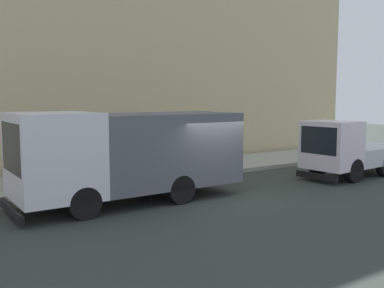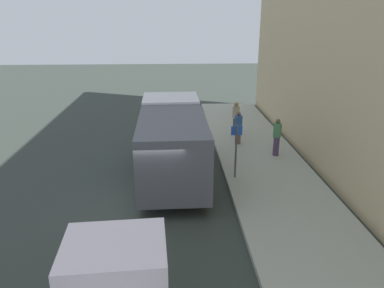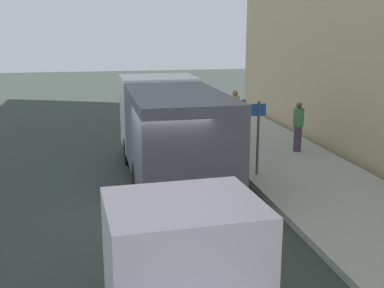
# 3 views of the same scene
# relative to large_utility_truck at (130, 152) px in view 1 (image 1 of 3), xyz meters

# --- Properties ---
(ground) EXTENTS (80.00, 80.00, 0.00)m
(ground) POSITION_rel_large_utility_truck_xyz_m (-0.84, -2.59, -1.60)
(ground) COLOR #2F3731
(sidewalk) EXTENTS (3.79, 30.00, 0.18)m
(sidewalk) POSITION_rel_large_utility_truck_xyz_m (4.05, -2.59, -1.51)
(sidewalk) COLOR #9FA293
(sidewalk) RESTS_ON ground
(building_facade) EXTENTS (0.50, 30.00, 12.84)m
(building_facade) POSITION_rel_large_utility_truck_xyz_m (6.44, -2.59, 4.82)
(building_facade) COLOR tan
(building_facade) RESTS_ON ground
(large_utility_truck) EXTENTS (2.62, 7.26, 2.87)m
(large_utility_truck) POSITION_rel_large_utility_truck_xyz_m (0.00, 0.00, 0.00)
(large_utility_truck) COLOR white
(large_utility_truck) RESTS_ON ground
(small_flatbed_truck) EXTENTS (2.26, 5.39, 2.36)m
(small_flatbed_truck) POSITION_rel_large_utility_truck_xyz_m (-1.01, -9.39, -0.51)
(small_flatbed_truck) COLOR white
(small_flatbed_truck) RESTS_ON ground
(pedestrian_walking) EXTENTS (0.51, 0.51, 1.76)m
(pedestrian_walking) POSITION_rel_large_utility_truck_xyz_m (4.82, 1.71, -0.49)
(pedestrian_walking) COLOR #493757
(pedestrian_walking) RESTS_ON sidewalk
(street_sign_post) EXTENTS (0.44, 0.08, 2.21)m
(street_sign_post) POSITION_rel_large_utility_truck_xyz_m (2.52, -0.64, -0.10)
(street_sign_post) COLOR #4C5156
(street_sign_post) RESTS_ON sidewalk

